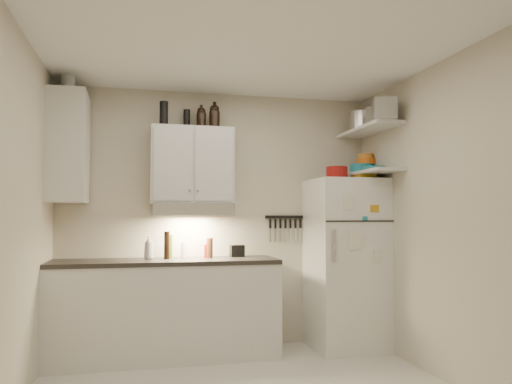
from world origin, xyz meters
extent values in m
cube|color=white|center=(0.00, 0.00, 2.61)|extent=(3.20, 3.00, 0.02)
cube|color=beige|center=(0.00, 1.51, 1.30)|extent=(3.20, 0.02, 2.60)
cube|color=beige|center=(-1.61, 0.00, 1.30)|extent=(0.02, 3.00, 2.60)
cube|color=beige|center=(1.61, 0.00, 1.30)|extent=(0.02, 3.00, 2.60)
cube|color=silver|center=(-0.55, 1.20, 0.44)|extent=(2.10, 0.60, 0.88)
cube|color=#282623|center=(-0.55, 1.20, 0.90)|extent=(2.10, 0.62, 0.04)
cube|color=silver|center=(-0.30, 1.33, 1.83)|extent=(0.80, 0.33, 0.75)
cube|color=silver|center=(-1.44, 1.20, 1.95)|extent=(0.33, 0.55, 1.00)
cube|color=silver|center=(-0.30, 1.27, 1.39)|extent=(0.76, 0.46, 0.12)
cube|color=white|center=(1.25, 1.16, 0.85)|extent=(0.70, 0.68, 1.70)
cube|color=silver|center=(1.45, 1.02, 2.20)|extent=(0.30, 0.95, 0.03)
cube|color=silver|center=(1.45, 1.02, 1.76)|extent=(0.30, 0.95, 0.03)
cube|color=black|center=(0.70, 1.49, 1.32)|extent=(0.42, 0.02, 0.03)
cylinder|color=maroon|center=(1.13, 1.10, 1.76)|extent=(0.24, 0.24, 0.12)
cube|color=#B98A17|center=(1.40, 1.05, 1.74)|extent=(0.18, 0.22, 0.07)
cylinder|color=silver|center=(1.29, 1.17, 1.74)|extent=(0.06, 0.06, 0.09)
cylinder|color=silver|center=(1.53, 1.32, 2.33)|extent=(0.37, 0.37, 0.22)
cube|color=#AAAAAD|center=(1.48, 0.87, 2.31)|extent=(0.21, 0.19, 0.19)
cube|color=#AAAAAD|center=(1.42, 0.62, 2.32)|extent=(0.26, 0.26, 0.20)
cylinder|color=teal|center=(1.49, 1.27, 1.82)|extent=(0.25, 0.25, 0.10)
cylinder|color=orange|center=(1.52, 1.25, 1.90)|extent=(0.20, 0.20, 0.06)
cylinder|color=orange|center=(1.52, 1.25, 1.96)|extent=(0.16, 0.16, 0.05)
cylinder|color=teal|center=(1.51, 1.03, 1.80)|extent=(0.25, 0.25, 0.06)
cylinder|color=black|center=(-0.35, 1.40, 2.30)|extent=(0.08, 0.08, 0.20)
cylinder|color=black|center=(-0.58, 1.27, 2.32)|extent=(0.10, 0.10, 0.24)
cylinder|color=silver|center=(-1.44, 1.17, 2.53)|extent=(0.13, 0.13, 0.17)
imported|color=silver|center=(-0.71, 1.21, 1.05)|extent=(0.13, 0.13, 0.26)
cylinder|color=#582C1A|center=(-0.13, 1.26, 1.02)|extent=(0.08, 0.08, 0.19)
cylinder|color=#4B6E1B|center=(-0.50, 1.33, 1.03)|extent=(0.05, 0.05, 0.23)
cylinder|color=black|center=(-0.54, 1.22, 1.05)|extent=(0.07, 0.07, 0.26)
cylinder|color=silver|center=(-0.37, 1.35, 1.00)|extent=(0.06, 0.06, 0.15)
cylinder|color=maroon|center=(-0.15, 1.29, 0.99)|extent=(0.08, 0.08, 0.13)
cube|color=black|center=(0.16, 1.36, 0.98)|extent=(0.14, 0.11, 0.12)
camera|label=1|loc=(-0.81, -3.58, 1.32)|focal=35.00mm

